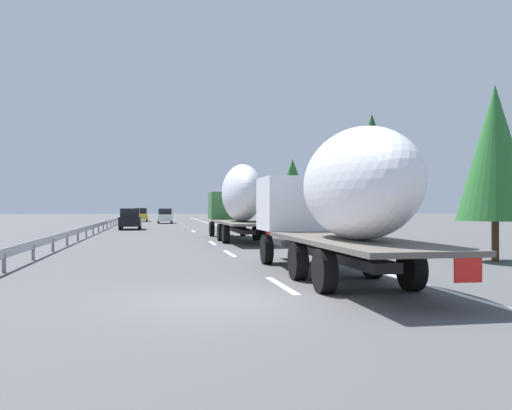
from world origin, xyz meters
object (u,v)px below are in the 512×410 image
Objects in this scene: car_black_suv at (130,219)px; truck_trailing at (338,197)px; car_silver_hatch at (163,214)px; car_white_van at (165,216)px; road_sign at (245,207)px; car_yellow_coupe at (141,215)px; truck_lead at (238,199)px.

truck_trailing is at bearing -168.91° from car_black_suv.
car_white_van is (-31.46, 0.18, 0.03)m from car_silver_hatch.
car_black_suv is 10.73m from road_sign.
car_black_suv is 1.10× the size of car_white_van.
road_sign is at bearing -5.13° from truck_trailing.
car_white_van reaches higher than car_silver_hatch.
car_yellow_coupe is 1.08× the size of car_white_van.
truck_lead reaches higher than car_black_suv.
road_sign is at bearing -162.66° from car_yellow_coupe.
car_yellow_coupe is 11.00m from car_white_van.
truck_lead is at bearing 169.16° from road_sign.
road_sign reaches higher than car_yellow_coupe.
truck_lead is 4.71× the size of road_sign.
road_sign reaches higher than car_silver_hatch.
car_white_van is (56.39, 3.76, -1.35)m from truck_trailing.
truck_lead reaches higher than road_sign.
car_black_suv is (18.71, 7.26, -1.57)m from truck_lead.
car_silver_hatch is (87.85, 3.58, -1.38)m from truck_trailing.
car_black_suv is at bearing 175.85° from car_silver_hatch.
truck_trailing reaches higher than car_silver_hatch.
car_white_van is (38.04, 3.76, -1.59)m from truck_lead.
truck_trailing reaches higher than car_yellow_coupe.
truck_lead is at bearing -177.05° from car_silver_hatch.
truck_lead is 3.31× the size of car_silver_hatch.
car_black_suv is at bearing 179.51° from car_yellow_coupe.
road_sign is at bearing -172.86° from car_silver_hatch.
car_white_van is at bearing -162.82° from car_yellow_coupe.
car_yellow_coupe is at bearing 17.34° from road_sign.
car_black_suv is at bearing 76.27° from road_sign.
car_black_suv is (37.07, 7.26, -1.34)m from truck_trailing.
car_silver_hatch is (69.50, 3.58, -1.62)m from truck_lead.
car_silver_hatch is 21.23m from car_yellow_coupe.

